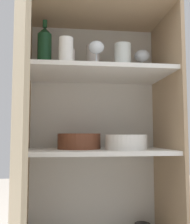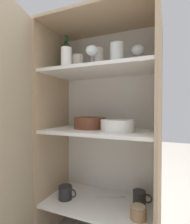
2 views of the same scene
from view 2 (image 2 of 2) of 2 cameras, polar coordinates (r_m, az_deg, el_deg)
cupboard_back_panel at (r=1.32m, az=4.72°, el=-5.87°), size 0.74×0.02×1.42m
cupboard_side_left at (r=1.31m, az=-13.32°, el=-5.95°), size 0.02×0.42×1.42m
cupboard_side_right at (r=1.06m, az=20.06°, el=-7.71°), size 0.02×0.42×1.42m
cupboard_top_panel at (r=1.26m, az=1.54°, el=27.55°), size 0.74×0.42×0.02m
shelf_board_lower at (r=1.29m, az=1.51°, el=-27.67°), size 0.70×0.38×0.02m
shelf_board_middle at (r=1.14m, az=1.52°, el=-6.32°), size 0.70×0.38×0.02m
shelf_board_upper at (r=1.15m, az=1.53°, el=13.18°), size 0.70×0.38×0.02m
cupboard_door at (r=1.00m, az=-24.68°, el=-8.27°), size 0.11×0.36×1.42m
tumbler_glass_0 at (r=1.21m, az=1.39°, el=16.68°), size 0.07×0.07×0.15m
tumbler_glass_1 at (r=1.10m, az=7.16°, el=17.94°), size 0.08×0.08×0.14m
tumbler_glass_2 at (r=1.21m, az=-5.66°, el=15.54°), size 0.07×0.07×0.10m
tumbler_glass_3 at (r=1.12m, az=-9.31°, el=17.13°), size 0.07×0.07×0.12m
wine_glass_0 at (r=1.14m, az=13.93°, el=18.74°), size 0.08×0.08×0.13m
wine_glass_1 at (r=1.11m, az=-1.01°, el=19.12°), size 0.08×0.08×0.13m
wine_bottle at (r=1.32m, az=-9.42°, el=17.26°), size 0.07×0.07×0.27m
plate_stack_white at (r=1.05m, az=7.41°, el=-4.45°), size 0.20×0.20×0.07m
mixing_bowl_large at (r=1.20m, az=-1.72°, el=-3.41°), size 0.22×0.22×0.08m
coffee_mug_primary at (r=1.27m, az=14.38°, el=-25.47°), size 0.12×0.08×0.09m
coffee_mug_extra_1 at (r=1.31m, az=-9.60°, el=-24.48°), size 0.13×0.09×0.09m
storage_jar at (r=1.14m, az=14.00°, el=-29.24°), size 0.09×0.09×0.07m
serving_spoon at (r=1.33m, az=6.05°, el=-25.96°), size 0.20×0.10×0.01m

